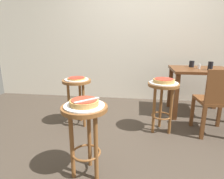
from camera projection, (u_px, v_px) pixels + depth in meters
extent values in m
plane|color=#42382D|center=(140.00, 139.00, 2.27)|extent=(6.00, 6.00, 0.00)
cube|color=silver|center=(143.00, 20.00, 3.45)|extent=(6.00, 0.10, 3.00)
cylinder|color=brown|center=(84.00, 108.00, 1.53)|extent=(0.38, 0.38, 0.03)
cylinder|color=brown|center=(89.00, 136.00, 1.73)|extent=(0.04, 0.04, 0.61)
cylinder|color=brown|center=(72.00, 146.00, 1.58)|extent=(0.04, 0.04, 0.61)
cylinder|color=brown|center=(96.00, 148.00, 1.55)|extent=(0.04, 0.04, 0.61)
torus|color=brown|center=(86.00, 152.00, 1.64)|extent=(0.26, 0.26, 0.02)
cylinder|color=silver|center=(84.00, 106.00, 1.53)|extent=(0.33, 0.33, 0.01)
cylinder|color=tan|center=(84.00, 102.00, 1.52)|extent=(0.24, 0.24, 0.04)
cylinder|color=#B23823|center=(84.00, 100.00, 1.51)|extent=(0.21, 0.21, 0.01)
cylinder|color=brown|center=(164.00, 85.00, 2.32)|extent=(0.38, 0.38, 0.03)
cylinder|color=brown|center=(161.00, 106.00, 2.52)|extent=(0.04, 0.04, 0.61)
cylinder|color=brown|center=(154.00, 110.00, 2.36)|extent=(0.04, 0.04, 0.61)
cylinder|color=brown|center=(171.00, 111.00, 2.33)|extent=(0.04, 0.04, 0.61)
torus|color=brown|center=(161.00, 116.00, 2.43)|extent=(0.26, 0.26, 0.02)
cylinder|color=silver|center=(164.00, 83.00, 2.31)|extent=(0.35, 0.35, 0.01)
cylinder|color=tan|center=(164.00, 81.00, 2.31)|extent=(0.26, 0.26, 0.04)
cylinder|color=red|center=(164.00, 79.00, 2.30)|extent=(0.23, 0.23, 0.01)
cylinder|color=brown|center=(77.00, 81.00, 2.51)|extent=(0.38, 0.38, 0.03)
cylinder|color=brown|center=(80.00, 101.00, 2.71)|extent=(0.04, 0.04, 0.61)
cylinder|color=brown|center=(69.00, 105.00, 2.55)|extent=(0.04, 0.04, 0.61)
cylinder|color=brown|center=(84.00, 106.00, 2.52)|extent=(0.04, 0.04, 0.61)
torus|color=brown|center=(78.00, 110.00, 2.62)|extent=(0.26, 0.26, 0.02)
cylinder|color=silver|center=(77.00, 79.00, 2.50)|extent=(0.32, 0.32, 0.01)
cylinder|color=#B78442|center=(76.00, 78.00, 2.50)|extent=(0.24, 0.24, 0.01)
cylinder|color=red|center=(76.00, 78.00, 2.50)|extent=(0.21, 0.21, 0.01)
cube|color=#5B3319|center=(201.00, 70.00, 2.87)|extent=(0.86, 0.67, 0.04)
cube|color=#5B3319|center=(176.00, 97.00, 2.74)|extent=(0.06, 0.06, 0.70)
cube|color=#5B3319|center=(170.00, 88.00, 3.29)|extent=(0.06, 0.06, 0.70)
cube|color=#5B3319|center=(216.00, 89.00, 3.19)|extent=(0.06, 0.06, 0.70)
cylinder|color=black|center=(210.00, 66.00, 2.71)|extent=(0.07, 0.07, 0.12)
cylinder|color=black|center=(192.00, 64.00, 3.00)|extent=(0.08, 0.08, 0.10)
cylinder|color=white|center=(199.00, 66.00, 2.83)|extent=(0.04, 0.04, 0.07)
cube|color=brown|center=(214.00, 101.00, 2.33)|extent=(0.43, 0.43, 0.04)
cube|color=brown|center=(219.00, 112.00, 2.55)|extent=(0.04, 0.04, 0.42)
cube|color=brown|center=(192.00, 112.00, 2.57)|extent=(0.04, 0.04, 0.42)
cube|color=brown|center=(203.00, 123.00, 2.23)|extent=(0.04, 0.04, 0.42)
cube|color=silver|center=(87.00, 100.00, 1.49)|extent=(0.17, 0.17, 0.01)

